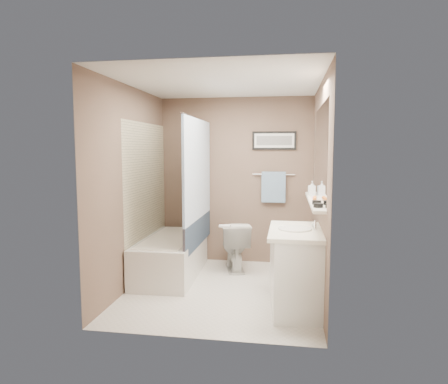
% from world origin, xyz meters
% --- Properties ---
extents(ground, '(2.50, 2.50, 0.00)m').
position_xyz_m(ground, '(0.00, 0.00, 0.00)').
color(ground, silver).
rests_on(ground, ground).
extents(ceiling, '(2.20, 2.50, 0.04)m').
position_xyz_m(ceiling, '(0.00, 0.00, 2.38)').
color(ceiling, white).
rests_on(ceiling, wall_back).
extents(wall_back, '(2.20, 0.04, 2.40)m').
position_xyz_m(wall_back, '(0.00, 1.23, 1.20)').
color(wall_back, brown).
rests_on(wall_back, ground).
extents(wall_front, '(2.20, 0.04, 2.40)m').
position_xyz_m(wall_front, '(0.00, -1.23, 1.20)').
color(wall_front, brown).
rests_on(wall_front, ground).
extents(wall_left, '(0.04, 2.50, 2.40)m').
position_xyz_m(wall_left, '(-1.08, 0.00, 1.20)').
color(wall_left, brown).
rests_on(wall_left, ground).
extents(wall_right, '(0.04, 2.50, 2.40)m').
position_xyz_m(wall_right, '(1.08, 0.00, 1.20)').
color(wall_right, brown).
rests_on(wall_right, ground).
extents(tile_surround, '(0.02, 1.55, 2.00)m').
position_xyz_m(tile_surround, '(-1.09, 0.50, 1.00)').
color(tile_surround, '#C5B995').
rests_on(tile_surround, wall_left).
extents(curtain_rod, '(0.02, 1.55, 0.02)m').
position_xyz_m(curtain_rod, '(-0.40, 0.50, 2.05)').
color(curtain_rod, silver).
rests_on(curtain_rod, wall_left).
extents(curtain_upper, '(0.03, 1.45, 1.28)m').
position_xyz_m(curtain_upper, '(-0.40, 0.50, 1.40)').
color(curtain_upper, white).
rests_on(curtain_upper, curtain_rod).
extents(curtain_lower, '(0.03, 1.45, 0.36)m').
position_xyz_m(curtain_lower, '(-0.40, 0.50, 0.58)').
color(curtain_lower, '#28374B').
rests_on(curtain_lower, curtain_rod).
extents(mirror, '(0.02, 1.60, 1.00)m').
position_xyz_m(mirror, '(1.09, -0.15, 1.62)').
color(mirror, silver).
rests_on(mirror, wall_right).
extents(shelf, '(0.12, 1.60, 0.03)m').
position_xyz_m(shelf, '(1.04, -0.15, 1.10)').
color(shelf, silver).
rests_on(shelf, wall_right).
extents(towel_bar, '(0.60, 0.02, 0.02)m').
position_xyz_m(towel_bar, '(0.55, 1.22, 1.30)').
color(towel_bar, silver).
rests_on(towel_bar, wall_back).
extents(towel, '(0.34, 0.05, 0.44)m').
position_xyz_m(towel, '(0.55, 1.20, 1.12)').
color(towel, '#9CC3E4').
rests_on(towel, towel_bar).
extents(art_frame, '(0.62, 0.02, 0.26)m').
position_xyz_m(art_frame, '(0.55, 1.23, 1.78)').
color(art_frame, black).
rests_on(art_frame, wall_back).
extents(art_mat, '(0.56, 0.00, 0.20)m').
position_xyz_m(art_mat, '(0.55, 1.22, 1.78)').
color(art_mat, white).
rests_on(art_mat, art_frame).
extents(art_image, '(0.50, 0.00, 0.13)m').
position_xyz_m(art_image, '(0.55, 1.22, 1.78)').
color(art_image, '#595959').
rests_on(art_image, art_mat).
extents(door, '(0.80, 0.02, 2.00)m').
position_xyz_m(door, '(0.55, -1.24, 1.00)').
color(door, silver).
rests_on(door, wall_front).
extents(door_handle, '(0.10, 0.02, 0.02)m').
position_xyz_m(door_handle, '(0.22, -1.19, 1.00)').
color(door_handle, silver).
rests_on(door_handle, door).
extents(bathtub, '(0.74, 1.52, 0.50)m').
position_xyz_m(bathtub, '(-0.75, 0.44, 0.25)').
color(bathtub, silver).
rests_on(bathtub, ground).
extents(tub_rim, '(0.56, 1.36, 0.02)m').
position_xyz_m(tub_rim, '(-0.75, 0.44, 0.50)').
color(tub_rim, silver).
rests_on(tub_rim, bathtub).
extents(toilet, '(0.53, 0.74, 0.68)m').
position_xyz_m(toilet, '(0.04, 0.83, 0.34)').
color(toilet, silver).
rests_on(toilet, ground).
extents(vanity, '(0.57, 0.94, 0.80)m').
position_xyz_m(vanity, '(0.85, -0.44, 0.40)').
color(vanity, white).
rests_on(vanity, ground).
extents(countertop, '(0.54, 0.96, 0.04)m').
position_xyz_m(countertop, '(0.84, -0.44, 0.82)').
color(countertop, white).
rests_on(countertop, vanity).
extents(sink_basin, '(0.34, 0.34, 0.01)m').
position_xyz_m(sink_basin, '(0.83, -0.44, 0.85)').
color(sink_basin, white).
rests_on(sink_basin, countertop).
extents(faucet_spout, '(0.02, 0.02, 0.10)m').
position_xyz_m(faucet_spout, '(1.03, -0.44, 0.89)').
color(faucet_spout, silver).
rests_on(faucet_spout, countertop).
extents(faucet_knob, '(0.05, 0.05, 0.05)m').
position_xyz_m(faucet_knob, '(1.03, -0.34, 0.87)').
color(faucet_knob, silver).
rests_on(faucet_knob, countertop).
extents(candle_bowl_near, '(0.09, 0.09, 0.04)m').
position_xyz_m(candle_bowl_near, '(1.04, -0.73, 1.14)').
color(candle_bowl_near, black).
rests_on(candle_bowl_near, shelf).
extents(candle_bowl_far, '(0.09, 0.09, 0.04)m').
position_xyz_m(candle_bowl_far, '(1.04, -0.52, 1.14)').
color(candle_bowl_far, black).
rests_on(candle_bowl_far, shelf).
extents(hair_brush_front, '(0.06, 0.22, 0.04)m').
position_xyz_m(hair_brush_front, '(1.04, -0.23, 1.14)').
color(hair_brush_front, orange).
rests_on(hair_brush_front, shelf).
extents(pink_comb, '(0.03, 0.16, 0.01)m').
position_xyz_m(pink_comb, '(1.04, 0.01, 1.12)').
color(pink_comb, pink).
rests_on(pink_comb, shelf).
extents(glass_jar, '(0.08, 0.08, 0.10)m').
position_xyz_m(glass_jar, '(1.04, 0.43, 1.17)').
color(glass_jar, white).
rests_on(glass_jar, shelf).
extents(soap_bottle, '(0.08, 0.08, 0.17)m').
position_xyz_m(soap_bottle, '(1.04, 0.28, 1.20)').
color(soap_bottle, '#999999').
rests_on(soap_bottle, shelf).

